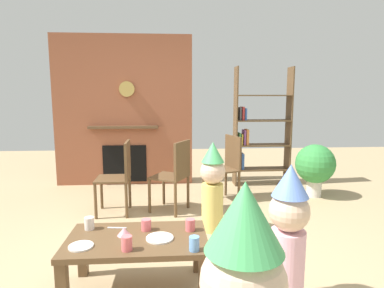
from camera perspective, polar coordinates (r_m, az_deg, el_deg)
ground_plane at (r=3.13m, az=-2.36°, el=-19.17°), size 12.00×12.00×0.00m
brick_fireplace_feature at (r=5.42m, az=-11.79°, el=5.58°), size 2.20×0.28×2.40m
bookshelf at (r=5.39m, az=11.40°, el=2.18°), size 0.90×0.28×1.90m
coffee_table at (r=2.54m, az=-9.53°, el=-17.23°), size 1.02×0.59×0.42m
paper_cup_near_left at (r=2.32m, az=-11.32°, el=-16.64°), size 0.07×0.07×0.10m
paper_cup_near_right at (r=2.72m, az=-17.51°, el=-13.07°), size 0.07×0.07×0.10m
paper_cup_center at (r=2.28m, az=0.39°, el=-17.01°), size 0.07×0.07×0.10m
paper_cup_far_left at (r=2.61m, az=-8.01°, el=-13.80°), size 0.08×0.08×0.09m
paper_cup_far_right at (r=2.58m, az=-0.30°, el=-13.94°), size 0.07×0.07×0.09m
paper_plate_front at (r=2.46m, az=-18.84°, el=-16.55°), size 0.17×0.17×0.01m
paper_plate_rear at (r=2.47m, az=-5.65°, el=-16.03°), size 0.20×0.20×0.01m
birthday_cake_slice at (r=2.55m, az=-11.80°, el=-14.73°), size 0.10×0.10×0.06m
table_fork at (r=2.70m, az=-12.99°, el=-14.08°), size 0.15×0.04×0.01m
child_in_pink at (r=2.40m, az=16.47°, el=-14.46°), size 0.28×0.28×1.00m
child_by_the_chairs at (r=3.51m, az=3.61°, el=-7.06°), size 0.27×0.27×0.97m
dining_chair_left at (r=4.11m, az=-12.43°, el=-4.94°), size 0.40×0.40×0.90m
dining_chair_middle at (r=4.07m, az=-2.90°, el=-4.89°), size 0.54×0.54×0.90m
dining_chair_right at (r=4.55m, az=6.14°, el=-3.49°), size 0.51×0.51×0.90m
potted_plant_tall at (r=5.01m, az=20.71°, el=-3.48°), size 0.56×0.56×0.76m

